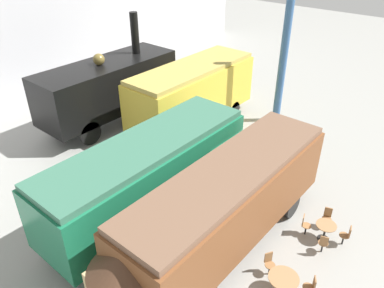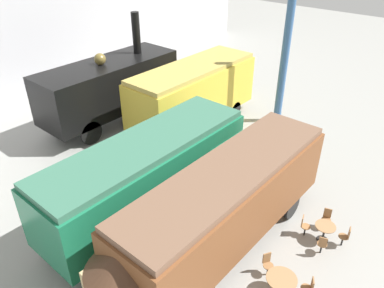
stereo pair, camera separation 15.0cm
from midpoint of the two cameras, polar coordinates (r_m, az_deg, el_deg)
name	(u,v)px [view 2 (the right image)]	position (r m, az deg, el deg)	size (l,w,h in m)	color
ground_plane	(211,179)	(17.57, 3.22, -5.28)	(80.00, 80.00, 0.00)	gray
backdrop_wall	(24,28)	(26.95, -24.09, 15.87)	(44.00, 0.15, 9.00)	silver
steam_locomotive	(110,85)	(22.21, -12.23, 8.73)	(8.36, 2.82, 5.93)	black
passenger_coach_vintage	(193,91)	(21.28, 0.37, 8.03)	(8.15, 2.75, 3.57)	gold
streamlined_locomotive	(162,163)	(15.00, -4.36, -2.93)	(11.02, 2.67, 3.39)	#196B47
passenger_coach_wooden	(228,200)	(13.28, 5.87, -8.51)	(9.39, 2.52, 3.33)	brown
cafe_table_near	(281,281)	(12.90, 13.79, -19.63)	(0.98, 0.98, 0.72)	black
cafe_table_mid	(325,229)	(15.06, 19.85, -12.14)	(0.75, 0.75, 0.72)	black
cafe_chair_1	(309,287)	(13.09, 17.75, -20.06)	(0.39, 0.40, 0.87)	black
cafe_chair_2	(267,263)	(13.42, 11.76, -17.28)	(0.39, 0.40, 0.87)	black
cafe_chair_3	(304,224)	(15.07, 16.98, -11.65)	(0.37, 0.39, 0.87)	black
cafe_chair_4	(322,244)	(14.53, 19.54, -14.14)	(0.39, 0.37, 0.87)	black
cafe_chair_5	(346,236)	(15.13, 22.68, -12.76)	(0.37, 0.39, 0.87)	black
cafe_chair_6	(327,217)	(15.65, 20.10, -10.44)	(0.39, 0.37, 0.87)	black
visitor_person	(264,149)	(18.29, 11.09, -0.70)	(0.34, 0.34, 1.74)	#262633
ticket_kiosk	(128,283)	(11.29, -9.33, -20.15)	(2.34, 2.34, 3.00)	tan
support_pillar	(285,55)	(21.65, 14.17, 12.96)	(0.44, 0.44, 8.00)	#386093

